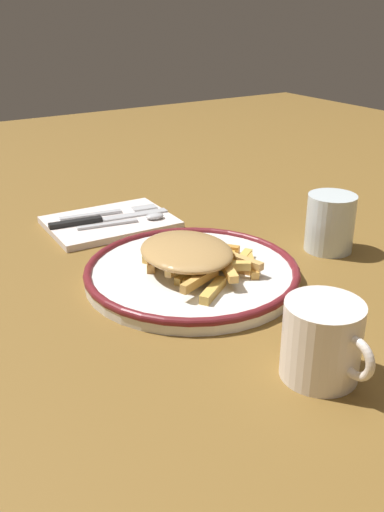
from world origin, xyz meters
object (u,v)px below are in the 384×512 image
fries_heap (193,255)px  fork (110,213)px  coffee_mug (323,341)px  spoon (137,219)px  water_glass (330,223)px  napkin (110,222)px  knife (99,219)px  plate (192,272)px

fries_heap → fork: bearing=178.6°
fries_heap → coffee_mug: size_ratio=1.76×
fork → spoon: size_ratio=1.16×
fork → water_glass: size_ratio=1.98×
fries_heap → napkin: size_ratio=0.91×
napkin → coffee_mug: bearing=-0.1°
spoon → napkin: bearing=-134.5°
spoon → water_glass: 0.32m
spoon → water_glass: size_ratio=1.71×
fries_heap → knife: 0.26m
plate → water_glass: bearing=84.5°
fries_heap → coffee_mug: bearing=-1.4°
napkin → coffee_mug: 0.52m
water_glass → coffee_mug: (0.24, -0.25, -0.00)m
fork → fries_heap: bearing=-1.4°
knife → spoon: 0.06m
coffee_mug → spoon: bearing=175.8°
napkin → water_glass: bearing=41.2°
fork → knife: bearing=-52.4°
fries_heap → coffee_mug: coffee_mug is taller
fork → plate: bearing=-1.2°
plate → napkin: (-0.26, -0.01, -0.01)m
fries_heap → napkin: (-0.26, -0.01, -0.03)m
spoon → knife: bearing=-124.3°
knife → spoon: size_ratio=1.38×
spoon → coffee_mug: bearing=-4.2°
spoon → plate: bearing=-7.3°
knife → coffee_mug: coffee_mug is taller
napkin → fork: (-0.03, 0.01, 0.01)m
napkin → water_glass: 0.37m
plate → fries_heap: bearing=-15.8°
plate → fork: (-0.28, 0.01, 0.00)m
fork → water_glass: water_glass is taller
fries_heap → fork: 0.29m
spoon → coffee_mug: 0.48m
napkin → water_glass: size_ratio=2.35×
spoon → water_glass: water_glass is taller
knife → water_glass: bearing=43.1°
fries_heap → fork: (-0.29, 0.01, -0.03)m
napkin → fries_heap: bearing=1.2°
plate → water_glass: size_ratio=3.36×
plate → coffee_mug: coffee_mug is taller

